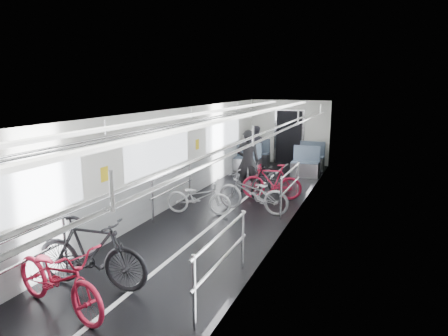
# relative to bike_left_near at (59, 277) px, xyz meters

# --- Properties ---
(car_shell) EXTENTS (3.02, 14.01, 2.41)m
(car_shell) POSITION_rel_bike_left_near_xyz_m (0.57, 5.95, 0.64)
(car_shell) COLOR black
(car_shell) RESTS_ON ground
(bike_left_near) EXTENTS (1.95, 1.06, 0.97)m
(bike_left_near) POSITION_rel_bike_left_near_xyz_m (0.00, 0.00, 0.00)
(bike_left_near) COLOR red
(bike_left_near) RESTS_ON floor
(bike_left_mid) EXTENTS (1.88, 0.70, 1.10)m
(bike_left_mid) POSITION_rel_bike_left_near_xyz_m (-0.03, 0.68, 0.06)
(bike_left_mid) COLOR black
(bike_left_mid) RESTS_ON floor
(bike_left_far) EXTENTS (1.61, 0.82, 0.81)m
(bike_left_far) POSITION_rel_bike_left_near_xyz_m (-0.03, 4.39, -0.08)
(bike_left_far) COLOR #BBBCC0
(bike_left_far) RESTS_ON floor
(bike_right_mid) EXTENTS (1.84, 0.81, 0.94)m
(bike_right_mid) POSITION_rel_bike_left_near_xyz_m (1.10, 4.99, -0.02)
(bike_right_mid) COLOR #98989C
(bike_right_mid) RESTS_ON floor
(bike_right_far) EXTENTS (1.63, 0.74, 0.94)m
(bike_right_far) POSITION_rel_bike_left_near_xyz_m (1.23, 6.22, -0.01)
(bike_right_far) COLOR #AB1530
(bike_right_far) RESTS_ON floor
(bike_aisle) EXTENTS (0.79, 1.70, 0.86)m
(bike_aisle) POSITION_rel_bike_left_near_xyz_m (0.94, 6.59, -0.06)
(bike_aisle) COLOR black
(bike_aisle) RESTS_ON floor
(person_standing) EXTENTS (0.75, 0.61, 1.76)m
(person_standing) POSITION_rel_bike_left_near_xyz_m (0.40, 6.69, 0.40)
(person_standing) COLOR black
(person_standing) RESTS_ON floor
(person_seated) EXTENTS (0.87, 0.76, 1.53)m
(person_seated) POSITION_rel_bike_left_near_xyz_m (-0.39, 9.91, 0.28)
(person_seated) COLOR #323039
(person_seated) RESTS_ON floor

